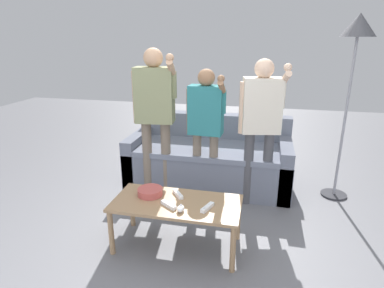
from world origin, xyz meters
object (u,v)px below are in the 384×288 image
floor_lamp (357,41)px  player_right (261,117)px  player_center (206,120)px  game_remote_wand_spare (207,207)px  couch (209,160)px  game_remote_nunchuk (181,209)px  snack_bowl (150,192)px  game_remote_wand_far (178,194)px  game_remote_wand_near (169,205)px  coffee_table (177,208)px  player_left (155,106)px

floor_lamp → player_right: floor_lamp is taller
player_center → game_remote_wand_spare: player_center is taller
couch → floor_lamp: 2.00m
game_remote_nunchuk → player_center: bearing=90.3°
game_remote_wand_spare → player_center: bearing=101.4°
snack_bowl → game_remote_wand_far: size_ratio=1.41×
player_right → game_remote_wand_far: player_right is taller
snack_bowl → game_remote_wand_spare: 0.54m
game_remote_wand_near → coffee_table: bearing=64.4°
game_remote_nunchuk → game_remote_wand_near: size_ratio=0.58×
couch → player_right: bearing=-36.1°
player_right → game_remote_wand_spare: player_right is taller
coffee_table → game_remote_wand_far: bearing=99.0°
snack_bowl → game_remote_wand_spare: (0.52, -0.13, -0.01)m
coffee_table → game_remote_wand_far: 0.13m
coffee_table → player_left: player_left is taller
game_remote_wand_far → player_left: bearing=119.7°
game_remote_wand_spare → game_remote_wand_near: bearing=-175.1°
game_remote_wand_far → floor_lamp: bearing=38.3°
snack_bowl → floor_lamp: bearing=35.1°
floor_lamp → game_remote_wand_near: (-1.53, -1.38, -1.24)m
floor_lamp → game_remote_wand_spare: size_ratio=12.10×
game_remote_nunchuk → game_remote_wand_near: game_remote_nunchuk is taller
floor_lamp → player_left: floor_lamp is taller
couch → snack_bowl: (-0.30, -1.28, 0.16)m
couch → game_remote_wand_far: size_ratio=12.44×
player_center → player_right: (0.56, -0.01, 0.07)m
couch → player_right: (0.58, -0.43, 0.67)m
coffee_table → game_remote_wand_far: game_remote_wand_far is taller
game_remote_wand_far → game_remote_wand_spare: size_ratio=0.95×
player_left → game_remote_wand_spare: 1.36m
coffee_table → player_right: player_right is taller
floor_lamp → player_center: floor_lamp is taller
couch → game_remote_wand_near: couch is taller
couch → game_remote_wand_spare: bearing=-81.0°
floor_lamp → game_remote_wand_far: size_ratio=12.71×
couch → game_remote_wand_far: couch is taller
player_center → game_remote_wand_near: (-0.11, -1.03, -0.45)m
game_remote_nunchuk → game_remote_wand_spare: 0.21m
game_remote_wand_spare → player_left: bearing=127.4°
coffee_table → game_remote_wand_near: size_ratio=6.96×
player_left → player_center: size_ratio=1.14×
coffee_table → player_center: (0.07, 0.94, 0.52)m
snack_bowl → player_left: player_left is taller
couch → game_remote_wand_spare: size_ratio=11.84×
snack_bowl → player_left: size_ratio=0.13×
player_right → game_remote_wand_spare: bearing=-110.0°
game_remote_nunchuk → player_right: 1.31m
coffee_table → game_remote_wand_near: bearing=-115.6°
player_left → game_remote_wand_far: (0.46, -0.80, -0.58)m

